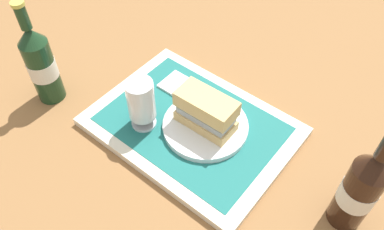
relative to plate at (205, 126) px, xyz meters
name	(u,v)px	position (x,y,z in m)	size (l,w,h in m)	color
ground_plane	(192,129)	(0.03, 0.01, -0.03)	(3.00, 3.00, 0.00)	olive
tray	(192,126)	(0.03, 0.01, -0.02)	(0.44, 0.32, 0.02)	beige
placemat	(192,123)	(0.03, 0.01, -0.01)	(0.38, 0.27, 0.00)	#1E6B66
plate	(205,126)	(0.00, 0.00, 0.00)	(0.19, 0.19, 0.01)	white
sandwich	(205,110)	(0.00, 0.00, 0.05)	(0.13, 0.07, 0.08)	tan
beer_glass	(141,103)	(0.12, 0.08, 0.06)	(0.06, 0.06, 0.12)	silver
napkin_folded	(180,86)	(0.13, -0.06, 0.00)	(0.09, 0.07, 0.01)	white
beer_bottle	(41,64)	(0.37, 0.14, 0.08)	(0.07, 0.07, 0.27)	#19381E
second_bottle	(360,189)	(-0.33, -0.01, 0.08)	(0.07, 0.07, 0.27)	black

